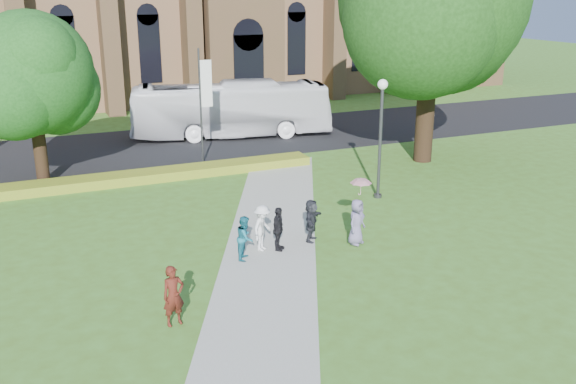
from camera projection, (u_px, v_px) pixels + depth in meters
name	position (u px, v px, depth m)	size (l,w,h in m)	color
ground	(279.00, 287.00, 20.02)	(160.00, 160.00, 0.00)	#46681F
road	(147.00, 147.00, 37.47)	(160.00, 10.00, 0.02)	black
footpath	(267.00, 274.00, 20.89)	(3.20, 30.00, 0.04)	#B2B2A8
flower_hedge	(134.00, 178.00, 30.71)	(18.00, 1.40, 0.45)	gold
streetlamp	(381.00, 125.00, 27.54)	(0.44, 0.44, 5.24)	#38383D
street_tree_1	(31.00, 74.00, 28.80)	(5.60, 5.60, 8.05)	#332114
banner_pole_0	(203.00, 100.00, 33.06)	(0.70, 0.10, 6.00)	#38383D
tour_coach	(231.00, 109.00, 39.52)	(2.87, 12.25, 3.41)	silver
pedestrian_0	(174.00, 296.00, 17.48)	(0.63, 0.41, 1.73)	#4D1A11
pedestrian_1	(245.00, 238.00, 21.79)	(0.75, 0.58, 1.54)	#18687C
pedestrian_2	(262.00, 228.00, 22.52)	(1.07, 0.61, 1.65)	silver
pedestrian_3	(278.00, 229.00, 22.51)	(0.93, 0.39, 1.59)	black
pedestrian_4	(357.00, 222.00, 23.06)	(0.82, 0.54, 1.69)	slate
pedestrian_5	(311.00, 220.00, 23.34)	(1.47, 0.47, 1.58)	#27282E
parasol	(361.00, 189.00, 22.85)	(0.74, 0.74, 0.65)	#CD91A0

